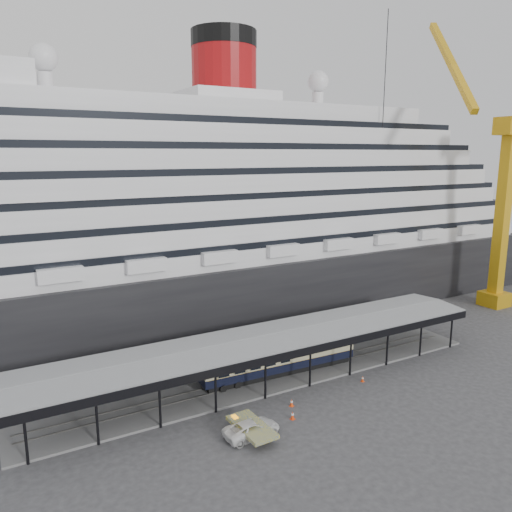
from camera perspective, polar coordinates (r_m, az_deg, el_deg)
name	(u,v)px	position (r m, az deg, el deg)	size (l,w,h in m)	color
ground	(293,396)	(55.77, 4.21, -15.62)	(200.00, 200.00, 0.00)	#333335
cruise_ship	(180,201)	(78.51, -8.73, 6.26)	(130.00, 30.00, 43.90)	black
platform_canopy	(269,359)	(58.57, 1.47, -11.65)	(56.00, 9.18, 5.30)	slate
crane_yellow	(498,188)	(91.16, 25.97, 6.97)	(23.83, 18.78, 47.60)	#CB9312
port_truck	(252,429)	(48.40, -0.50, -19.13)	(2.47, 5.37, 1.49)	silver
pullman_carriage	(280,356)	(59.29, 2.71, -11.37)	(19.61, 3.35, 19.17)	black
traffic_cone_left	(292,403)	(53.53, 4.09, -16.36)	(0.56, 0.56, 0.82)	#F1410D
traffic_cone_mid	(292,415)	(51.27, 4.19, -17.70)	(0.52, 0.52, 0.85)	red
traffic_cone_right	(363,379)	(59.72, 12.08, -13.56)	(0.40, 0.40, 0.70)	red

